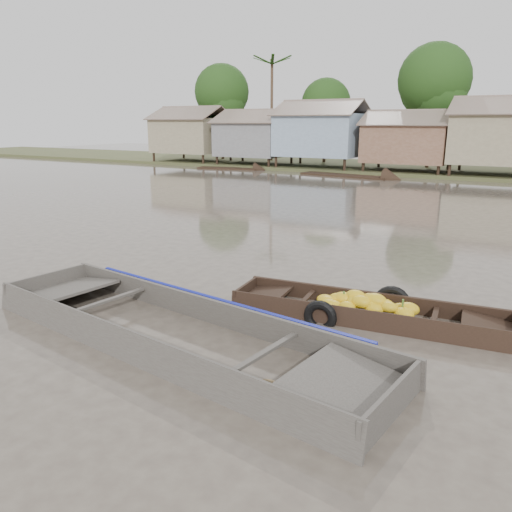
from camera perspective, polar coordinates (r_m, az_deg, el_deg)
The scene contains 3 objects.
ground at distance 9.98m, azimuth -0.91°, elevation -6.86°, with size 120.00×120.00×0.00m, color #4C433A.
banana_boat at distance 10.07m, azimuth 12.18°, elevation -6.13°, with size 5.44×1.79×0.77m.
viewer_boat at distance 8.96m, azimuth -9.02°, elevation -9.18°, with size 8.35×3.25×0.65m.
Camera 1 is at (4.66, -7.99, 3.74)m, focal length 35.00 mm.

